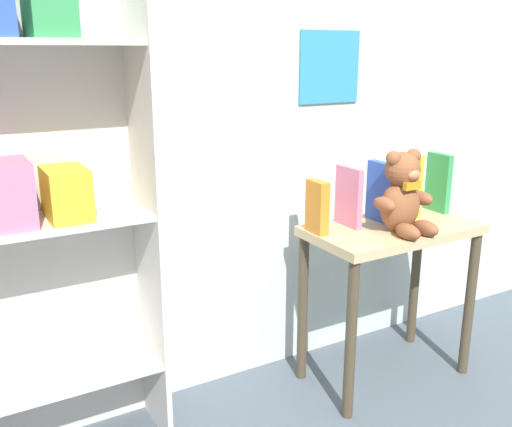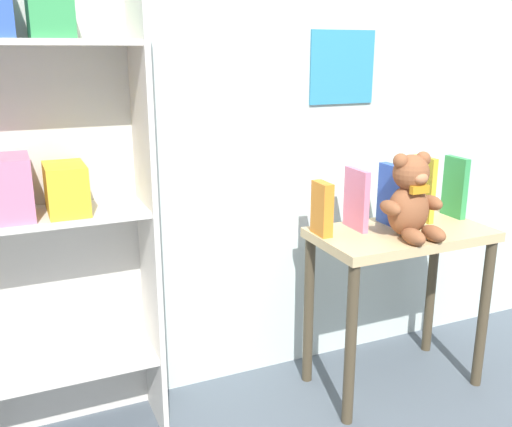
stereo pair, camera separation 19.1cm
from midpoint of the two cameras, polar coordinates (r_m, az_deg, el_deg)
wall_back at (r=2.22m, az=6.11°, el=14.95°), size 4.80×0.07×2.50m
bookshelf_side at (r=1.83m, az=-18.30°, el=2.75°), size 0.66×0.27×1.60m
display_table at (r=2.25m, az=16.56°, el=-4.48°), size 0.66×0.36×0.64m
teddy_bear at (r=2.11m, az=17.77°, el=1.35°), size 0.23×0.21×0.30m
book_standing_orange at (r=2.07m, az=9.32°, el=0.44°), size 0.04×0.10×0.19m
book_standing_pink at (r=2.16m, az=12.53°, el=1.37°), size 0.03×0.14×0.23m
book_standing_blue at (r=2.24m, az=15.84°, el=1.73°), size 0.04×0.14×0.23m
book_standing_yellow at (r=2.34m, az=18.68°, el=2.32°), size 0.02×0.12×0.25m
book_standing_green at (r=2.43m, az=21.44°, el=2.45°), size 0.03×0.12×0.24m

